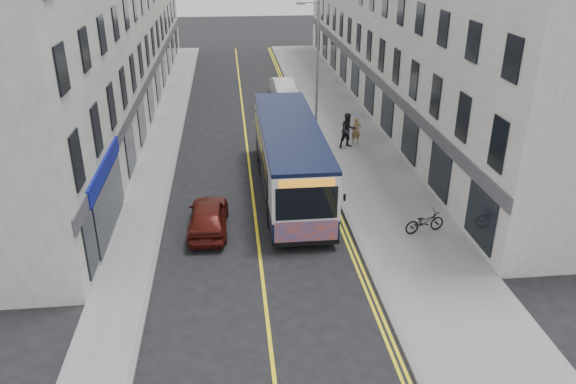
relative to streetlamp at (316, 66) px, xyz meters
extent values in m
plane|color=black|center=(-4.17, -14.00, -4.38)|extent=(140.00, 140.00, 0.00)
cube|color=gray|center=(2.08, -2.00, -4.32)|extent=(4.50, 64.00, 0.12)
cube|color=gray|center=(-9.17, -2.00, -4.32)|extent=(2.00, 64.00, 0.12)
cube|color=slate|center=(-0.17, -2.00, -4.32)|extent=(0.18, 64.00, 0.13)
cube|color=slate|center=(-8.17, -2.00, -4.32)|extent=(0.18, 64.00, 0.13)
cube|color=yellow|center=(-4.17, -2.00, -4.38)|extent=(0.12, 64.00, 0.01)
cube|color=yellow|center=(-0.62, -2.00, -4.38)|extent=(0.10, 64.00, 0.01)
cube|color=yellow|center=(-0.42, -2.00, -4.38)|extent=(0.10, 64.00, 0.01)
cube|color=silver|center=(7.33, 7.00, 2.12)|extent=(6.00, 46.00, 13.00)
cube|color=silver|center=(-13.17, 7.00, 2.12)|extent=(6.00, 46.00, 13.00)
cylinder|color=gray|center=(0.08, 0.00, -0.38)|extent=(0.14, 0.14, 8.00)
cylinder|color=gray|center=(-0.42, 0.00, 3.52)|extent=(1.00, 0.08, 0.08)
cube|color=gray|center=(-0.92, 0.00, 3.47)|extent=(0.50, 0.18, 0.12)
cube|color=black|center=(-2.36, -7.67, -3.54)|extent=(2.62, 11.53, 0.94)
cube|color=silver|center=(-2.36, -7.67, -2.13)|extent=(2.62, 11.53, 1.89)
cube|color=black|center=(-2.36, -7.67, -1.10)|extent=(2.64, 11.53, 0.17)
cube|color=black|center=(-3.70, -7.04, -2.34)|extent=(0.04, 9.01, 1.21)
cube|color=black|center=(-1.03, -7.04, -2.34)|extent=(0.04, 9.01, 1.21)
cube|color=black|center=(-2.36, -13.45, -2.23)|extent=(2.36, 0.04, 1.31)
cube|color=#E24B13|center=(-2.36, -13.45, -3.49)|extent=(2.46, 0.04, 1.00)
cube|color=orange|center=(-2.36, -13.46, -1.39)|extent=(2.10, 0.04, 0.29)
cylinder|color=black|center=(-3.55, -11.13, -3.86)|extent=(0.29, 1.05, 1.05)
cylinder|color=black|center=(-1.18, -11.13, -3.86)|extent=(0.29, 1.05, 1.05)
cylinder|color=black|center=(-3.55, -5.36, -3.86)|extent=(0.29, 1.05, 1.05)
cylinder|color=black|center=(-1.18, -5.36, -3.86)|extent=(0.29, 1.05, 1.05)
cylinder|color=black|center=(-3.55, -3.47, -3.86)|extent=(0.29, 1.05, 1.05)
cylinder|color=black|center=(-1.18, -3.47, -3.86)|extent=(0.29, 1.05, 1.05)
imported|color=black|center=(2.69, -12.47, -3.80)|extent=(1.86, 0.99, 0.93)
imported|color=olive|center=(2.21, -1.59, -3.49)|extent=(0.57, 0.38, 1.55)
imported|color=black|center=(1.59, -2.14, -3.25)|extent=(1.14, 0.99, 2.01)
imported|color=silver|center=(-0.97, 9.07, -3.65)|extent=(1.86, 4.55, 1.47)
imported|color=#4D130C|center=(-6.17, -11.19, -3.70)|extent=(1.74, 4.05, 1.36)
camera|label=1|loc=(-5.07, -32.17, 6.98)|focal=35.00mm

